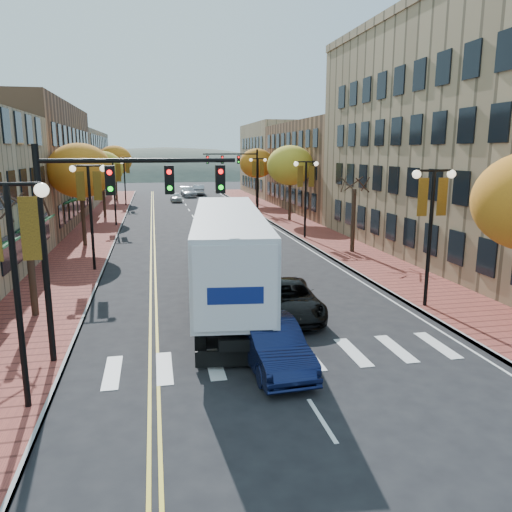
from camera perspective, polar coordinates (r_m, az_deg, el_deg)
ground at (r=15.30m, az=5.00°, el=-14.49°), size 200.00×200.00×0.00m
sidewalk_left at (r=46.38m, az=-17.64°, el=3.00°), size 4.00×85.00×0.15m
sidewalk_right at (r=47.90m, az=4.32°, el=3.79°), size 4.00×85.00×0.15m
building_left_mid at (r=50.82m, az=-26.74°, el=9.18°), size 12.00×24.00×11.00m
building_left_far at (r=75.27m, az=-21.81°, el=9.49°), size 12.00×26.00×9.50m
building_right_near at (r=36.80m, az=26.74°, el=11.76°), size 15.00×28.00×15.00m
building_right_mid at (r=59.56m, az=10.81°, el=9.95°), size 15.00×24.00×10.00m
building_right_far at (r=80.34m, az=4.79°, el=10.92°), size 15.00×20.00×11.00m
tree_left_a at (r=22.17m, az=-24.32°, el=-0.99°), size 0.28×0.28×4.20m
tree_left_b at (r=37.47m, az=-19.48°, el=9.16°), size 4.48×4.48×7.21m
tree_left_c at (r=53.38m, az=-17.17°, el=9.50°), size 4.16×4.16×6.69m
tree_left_d at (r=71.30m, az=-15.85°, el=10.48°), size 4.61×4.61×7.42m
tree_right_b at (r=34.03m, az=11.04°, el=4.00°), size 0.28×0.28×4.20m
tree_right_c at (r=48.89m, az=3.93°, el=10.28°), size 4.48×4.48×7.21m
tree_right_d at (r=64.46m, az=0.08°, el=10.55°), size 4.35×4.35×7.00m
lamp_left_a at (r=13.80m, az=-26.03°, el=0.27°), size 1.96×0.36×6.05m
lamp_left_b at (r=29.43m, az=-18.46°, el=6.42°), size 1.96×0.36×6.05m
lamp_left_c at (r=47.31m, az=-15.96°, el=8.41°), size 1.96×0.36×6.05m
lamp_left_d at (r=65.26m, az=-14.82°, el=9.30°), size 1.96×0.36×6.05m
lamp_right_a at (r=22.45m, az=19.42°, el=4.84°), size 1.96×0.36×6.05m
lamp_right_b at (r=38.94m, az=5.70°, el=8.15°), size 1.96×0.36×6.05m
lamp_right_c at (r=56.36m, az=0.23°, el=9.34°), size 1.96×0.36×6.05m
traffic_mast_near at (r=16.29m, az=-16.74°, el=4.82°), size 6.10×0.35×7.00m
traffic_mast_far at (r=55.95m, az=-1.83°, el=9.96°), size 6.10×0.34×7.00m
semi_truck at (r=23.11m, az=-3.32°, el=1.13°), size 4.64×17.18×4.25m
navy_sedan at (r=16.15m, az=1.84°, el=-9.99°), size 1.91×4.76×1.54m
black_suv at (r=20.96m, az=3.67°, el=-4.93°), size 2.79×5.42×1.46m
car_far_white at (r=69.41m, az=-9.12°, el=6.65°), size 1.64×3.83×1.29m
car_far_silver at (r=76.88m, az=-7.71°, el=7.25°), size 2.36×5.15×1.46m
car_far_oncoming at (r=80.36m, az=-6.53°, el=7.53°), size 2.23×5.06×1.62m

